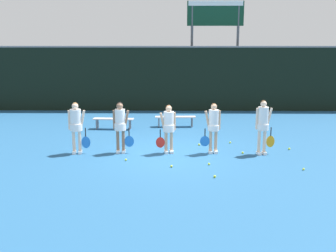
{
  "coord_description": "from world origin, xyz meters",
  "views": [
    {
      "loc": [
        0.19,
        -12.57,
        3.61
      ],
      "look_at": [
        0.02,
        -0.0,
        0.92
      ],
      "focal_mm": 42.0,
      "sensor_mm": 36.0,
      "label": 1
    }
  ],
  "objects": [
    {
      "name": "tennis_ball_4",
      "position": [
        4.17,
        0.47,
        0.04
      ],
      "size": [
        0.07,
        0.07,
        0.07
      ],
      "primitive_type": "sphere",
      "color": "#CCE033",
      "rests_on": "ground_plane"
    },
    {
      "name": "tennis_ball_5",
      "position": [
        2.49,
        -0.04,
        0.04
      ],
      "size": [
        0.07,
        0.07,
        0.07
      ],
      "primitive_type": "sphere",
      "color": "#CCE033",
      "rests_on": "ground_plane"
    },
    {
      "name": "tennis_ball_1",
      "position": [
        1.32,
        -2.4,
        0.04
      ],
      "size": [
        0.07,
        0.07,
        0.07
      ],
      "primitive_type": "sphere",
      "color": "#CCE033",
      "rests_on": "ground_plane"
    },
    {
      "name": "tennis_ball_0",
      "position": [
        1.27,
        -1.28,
        0.03
      ],
      "size": [
        0.07,
        0.07,
        0.07
      ],
      "primitive_type": "sphere",
      "color": "#CCE033",
      "rests_on": "ground_plane"
    },
    {
      "name": "tennis_ball_2",
      "position": [
        0.14,
        -1.51,
        0.03
      ],
      "size": [
        0.07,
        0.07,
        0.07
      ],
      "primitive_type": "sphere",
      "color": "#CCE033",
      "rests_on": "ground_plane"
    },
    {
      "name": "player_2",
      "position": [
        0.04,
        0.03,
        0.95
      ],
      "size": [
        0.65,
        0.38,
        1.62
      ],
      "rotation": [
        0.0,
        0.0,
        0.17
      ],
      "color": "tan",
      "rests_on": "ground_plane"
    },
    {
      "name": "fence_windscreen",
      "position": [
        0.0,
        8.28,
        1.72
      ],
      "size": [
        60.0,
        0.08,
        3.42
      ],
      "color": "black",
      "rests_on": "ground_plane"
    },
    {
      "name": "player_0",
      "position": [
        -2.98,
        -0.05,
        1.01
      ],
      "size": [
        0.69,
        0.41,
        1.71
      ],
      "rotation": [
        0.0,
        0.0,
        0.14
      ],
      "color": "beige",
      "rests_on": "ground_plane"
    },
    {
      "name": "bench_far",
      "position": [
        0.29,
        4.19,
        0.39
      ],
      "size": [
        1.77,
        0.42,
        0.45
      ],
      "rotation": [
        0.0,
        0.0,
        0.03
      ],
      "color": "#B2B2B7",
      "rests_on": "ground_plane"
    },
    {
      "name": "player_3",
      "position": [
        1.51,
        0.04,
        0.98
      ],
      "size": [
        0.67,
        0.37,
        1.67
      ],
      "rotation": [
        0.0,
        0.0,
        0.08
      ],
      "color": "tan",
      "rests_on": "ground_plane"
    },
    {
      "name": "ground_plane",
      "position": [
        0.0,
        0.0,
        0.0
      ],
      "size": [
        140.0,
        140.0,
        0.0
      ],
      "primitive_type": "plane",
      "color": "#235684"
    },
    {
      "name": "bench_courtside",
      "position": [
        -2.34,
        3.68,
        0.39
      ],
      "size": [
        1.74,
        0.46,
        0.46
      ],
      "rotation": [
        0.0,
        0.0,
        -0.06
      ],
      "color": "#B2B2B7",
      "rests_on": "ground_plane"
    },
    {
      "name": "scoreboard",
      "position": [
        2.46,
        9.44,
        4.45
      ],
      "size": [
        3.06,
        0.15,
        5.79
      ],
      "color": "#515156",
      "rests_on": "ground_plane"
    },
    {
      "name": "player_1",
      "position": [
        -1.55,
        0.04,
        1.01
      ],
      "size": [
        0.68,
        0.38,
        1.7
      ],
      "rotation": [
        0.0,
        0.0,
        0.04
      ],
      "color": "#8C664C",
      "rests_on": "ground_plane"
    },
    {
      "name": "tennis_ball_6",
      "position": [
        1.12,
        1.0,
        0.03
      ],
      "size": [
        0.07,
        0.07,
        0.07
      ],
      "primitive_type": "sphere",
      "color": "#CCE033",
      "rests_on": "ground_plane"
    },
    {
      "name": "tennis_ball_3",
      "position": [
        -1.28,
        -0.88,
        0.03
      ],
      "size": [
        0.07,
        0.07,
        0.07
      ],
      "primitive_type": "sphere",
      "color": "#CCE033",
      "rests_on": "ground_plane"
    },
    {
      "name": "tennis_ball_8",
      "position": [
        2.27,
        1.32,
        0.03
      ],
      "size": [
        0.07,
        0.07,
        0.07
      ],
      "primitive_type": "sphere",
      "color": "#CCE033",
      "rests_on": "ground_plane"
    },
    {
      "name": "player_4",
      "position": [
        3.1,
        -0.09,
        1.07
      ],
      "size": [
        0.66,
        0.39,
        1.79
      ],
      "rotation": [
        0.0,
        0.0,
        0.15
      ],
      "color": "beige",
      "rests_on": "ground_plane"
    },
    {
      "name": "tennis_ball_7",
      "position": [
        3.95,
        -1.73,
        0.03
      ],
      "size": [
        0.07,
        0.07,
        0.07
      ],
      "primitive_type": "sphere",
      "color": "#CCE033",
      "rests_on": "ground_plane"
    }
  ]
}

